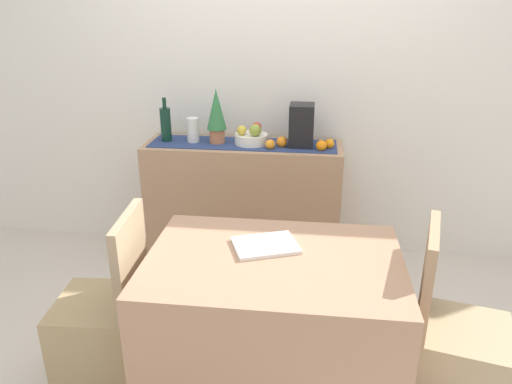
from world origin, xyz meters
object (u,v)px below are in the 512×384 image
(chair_by_corner, at_px, (454,361))
(fruit_bowl, at_px, (251,139))
(sideboard_console, at_px, (244,203))
(coffee_maker, at_px, (302,126))
(wine_bottle, at_px, (166,124))
(open_book, at_px, (266,245))
(ceramic_vase, at_px, (193,130))
(chair_near_window, at_px, (105,333))
(potted_plant, at_px, (216,114))
(dining_table, at_px, (273,329))

(chair_by_corner, bearing_deg, fruit_bowl, 130.16)
(sideboard_console, bearing_deg, fruit_bowl, 0.00)
(coffee_maker, height_order, chair_by_corner, coffee_maker)
(wine_bottle, distance_m, open_book, 1.47)
(sideboard_console, distance_m, wine_bottle, 0.77)
(fruit_bowl, bearing_deg, coffee_maker, 0.00)
(sideboard_console, distance_m, fruit_bowl, 0.48)
(fruit_bowl, relative_size, ceramic_vase, 1.30)
(coffee_maker, distance_m, chair_near_window, 1.74)
(fruit_bowl, relative_size, coffee_maker, 0.79)
(chair_near_window, bearing_deg, sideboard_console, 69.16)
(coffee_maker, relative_size, open_book, 1.01)
(coffee_maker, relative_size, potted_plant, 0.76)
(sideboard_console, xyz_separation_m, fruit_bowl, (0.06, 0.00, 0.47))
(coffee_maker, xyz_separation_m, open_book, (-0.11, -1.20, -0.26))
(dining_table, xyz_separation_m, chair_near_window, (-0.82, 0.00, -0.10))
(fruit_bowl, xyz_separation_m, potted_plant, (-0.23, 0.00, 0.16))
(chair_by_corner, bearing_deg, sideboard_console, 131.61)
(coffee_maker, relative_size, chair_by_corner, 0.31)
(chair_by_corner, bearing_deg, open_book, 174.06)
(wine_bottle, bearing_deg, chair_by_corner, -37.60)
(sideboard_console, distance_m, ceramic_vase, 0.62)
(fruit_bowl, height_order, coffee_maker, coffee_maker)
(sideboard_console, relative_size, wine_bottle, 4.42)
(chair_near_window, bearing_deg, fruit_bowl, 66.98)
(coffee_maker, xyz_separation_m, dining_table, (-0.06, -1.30, -0.64))
(coffee_maker, xyz_separation_m, potted_plant, (-0.57, 0.00, 0.06))
(sideboard_console, xyz_separation_m, chair_by_corner, (1.15, -1.29, -0.17))
(ceramic_vase, distance_m, open_book, 1.37)
(wine_bottle, xyz_separation_m, chair_near_window, (0.04, -1.30, -0.73))
(dining_table, relative_size, chair_near_window, 1.24)
(coffee_maker, height_order, dining_table, coffee_maker)
(wine_bottle, relative_size, potted_plant, 0.82)
(fruit_bowl, distance_m, chair_near_window, 1.55)
(wine_bottle, height_order, potted_plant, potted_plant)
(open_book, xyz_separation_m, chair_by_corner, (0.87, -0.09, -0.48))
(fruit_bowl, xyz_separation_m, dining_table, (0.27, -1.30, -0.54))
(chair_near_window, bearing_deg, chair_by_corner, 0.09)
(sideboard_console, distance_m, dining_table, 1.34)
(sideboard_console, relative_size, open_book, 4.78)
(potted_plant, xyz_separation_m, open_book, (0.46, -1.20, -0.32))
(coffee_maker, relative_size, dining_table, 0.25)
(sideboard_console, bearing_deg, chair_near_window, -110.84)
(dining_table, xyz_separation_m, open_book, (-0.05, 0.09, 0.38))
(sideboard_console, height_order, potted_plant, potted_plant)
(potted_plant, bearing_deg, coffee_maker, -0.00)
(open_book, bearing_deg, chair_near_window, 165.94)
(coffee_maker, height_order, open_book, coffee_maker)
(sideboard_console, bearing_deg, ceramic_vase, 180.00)
(chair_near_window, xyz_separation_m, chair_by_corner, (1.64, 0.00, 0.00))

